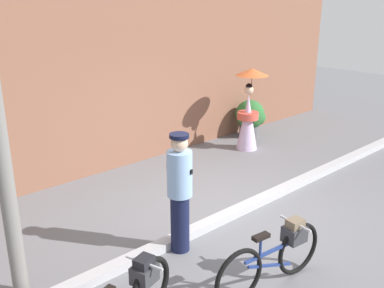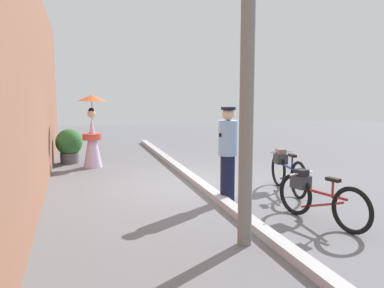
# 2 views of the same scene
# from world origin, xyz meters

# --- Properties ---
(ground_plane) EXTENTS (30.00, 30.00, 0.00)m
(ground_plane) POSITION_xyz_m (0.00, 0.00, 0.00)
(ground_plane) COLOR slate
(building_wall) EXTENTS (14.00, 0.40, 3.96)m
(building_wall) POSITION_xyz_m (0.00, 3.24, 1.98)
(building_wall) COLOR brown
(building_wall) RESTS_ON ground_plane
(sidewalk_curb) EXTENTS (14.00, 0.20, 0.12)m
(sidewalk_curb) POSITION_xyz_m (0.00, 0.00, 0.06)
(sidewalk_curb) COLOR #B2B2B7
(sidewalk_curb) RESTS_ON ground_plane
(bicycle_near_officer) EXTENTS (1.69, 0.48, 0.80)m
(bicycle_near_officer) POSITION_xyz_m (-0.90, -1.54, 0.42)
(bicycle_near_officer) COLOR black
(bicycle_near_officer) RESTS_ON ground_plane
(bicycle_far_side) EXTENTS (1.67, 0.63, 0.76)m
(bicycle_far_side) POSITION_xyz_m (-2.73, -1.04, 0.40)
(bicycle_far_side) COLOR black
(bicycle_far_side) RESTS_ON ground_plane
(person_officer) EXTENTS (0.34, 0.37, 1.70)m
(person_officer) POSITION_xyz_m (-1.24, -0.17, 0.91)
(person_officer) COLOR #141938
(person_officer) RESTS_ON ground_plane
(person_with_parasol) EXTENTS (0.73, 0.73, 1.86)m
(person_with_parasol) POSITION_xyz_m (2.72, 2.03, 0.91)
(person_with_parasol) COLOR silver
(person_with_parasol) RESTS_ON ground_plane
(potted_plant_by_door) EXTENTS (0.74, 0.72, 0.93)m
(potted_plant_by_door) POSITION_xyz_m (3.51, 2.60, 0.50)
(potted_plant_by_door) COLOR #59595B
(potted_plant_by_door) RESTS_ON ground_plane
(utility_pole) EXTENTS (0.18, 0.18, 4.80)m
(utility_pole) POSITION_xyz_m (-3.26, 0.38, 2.40)
(utility_pole) COLOR slate
(utility_pole) RESTS_ON ground_plane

